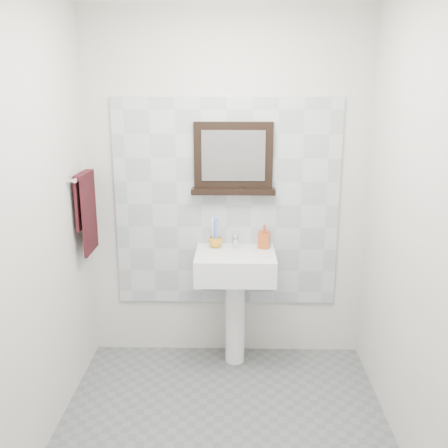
{
  "coord_description": "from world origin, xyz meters",
  "views": [
    {
      "loc": [
        0.07,
        -2.57,
        2.0
      ],
      "look_at": [
        -0.01,
        0.55,
        1.15
      ],
      "focal_mm": 42.0,
      "sensor_mm": 36.0,
      "label": 1
    }
  ],
  "objects_px": {
    "toothbrush_cup": "(216,242)",
    "framed_mirror": "(233,160)",
    "hand_towel": "(86,206)",
    "soap_dispenser": "(264,236)",
    "pedestal_sink": "(235,277)"
  },
  "relations": [
    {
      "from": "framed_mirror",
      "to": "hand_towel",
      "type": "relative_size",
      "value": 1.07
    },
    {
      "from": "toothbrush_cup",
      "to": "soap_dispenser",
      "type": "xyz_separation_m",
      "value": [
        0.35,
        -0.0,
        0.05
      ]
    },
    {
      "from": "toothbrush_cup",
      "to": "hand_towel",
      "type": "relative_size",
      "value": 0.17
    },
    {
      "from": "pedestal_sink",
      "to": "framed_mirror",
      "type": "distance_m",
      "value": 0.82
    },
    {
      "from": "toothbrush_cup",
      "to": "hand_towel",
      "type": "bearing_deg",
      "value": -170.73
    },
    {
      "from": "toothbrush_cup",
      "to": "soap_dispenser",
      "type": "relative_size",
      "value": 0.55
    },
    {
      "from": "pedestal_sink",
      "to": "soap_dispenser",
      "type": "xyz_separation_m",
      "value": [
        0.2,
        0.1,
        0.27
      ]
    },
    {
      "from": "toothbrush_cup",
      "to": "framed_mirror",
      "type": "bearing_deg",
      "value": 31.78
    },
    {
      "from": "framed_mirror",
      "to": "hand_towel",
      "type": "xyz_separation_m",
      "value": [
        -0.99,
        -0.22,
        -0.28
      ]
    },
    {
      "from": "toothbrush_cup",
      "to": "framed_mirror",
      "type": "xyz_separation_m",
      "value": [
        0.12,
        0.08,
        0.58
      ]
    },
    {
      "from": "toothbrush_cup",
      "to": "hand_towel",
      "type": "distance_m",
      "value": 0.92
    },
    {
      "from": "soap_dispenser",
      "to": "framed_mirror",
      "type": "xyz_separation_m",
      "value": [
        -0.22,
        0.08,
        0.53
      ]
    },
    {
      "from": "pedestal_sink",
      "to": "framed_mirror",
      "type": "bearing_deg",
      "value": 95.56
    },
    {
      "from": "soap_dispenser",
      "to": "hand_towel",
      "type": "distance_m",
      "value": 1.24
    },
    {
      "from": "pedestal_sink",
      "to": "hand_towel",
      "type": "relative_size",
      "value": 1.75
    }
  ]
}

